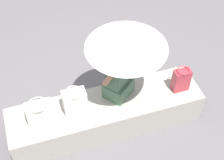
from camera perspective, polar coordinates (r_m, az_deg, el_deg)
ground_plane at (r=4.79m, az=-0.97°, el=-7.11°), size 14.00×14.00×0.00m
stone_bench at (r=4.61m, az=-1.01°, el=-5.53°), size 2.49×0.62×0.44m
person_seated at (r=4.25m, az=1.09°, el=1.17°), size 0.49×0.45×0.90m
parasol at (r=3.82m, az=2.38°, el=6.48°), size 0.93×0.93×1.09m
handbag_black at (r=4.28m, az=-6.09°, el=-3.40°), size 0.29×0.21×0.32m
tote_bag_canvas at (r=4.26m, az=-11.74°, el=-5.09°), size 0.31×0.23×0.29m
shoulder_bag_spare at (r=4.55m, az=11.18°, el=0.03°), size 0.21×0.16×0.35m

